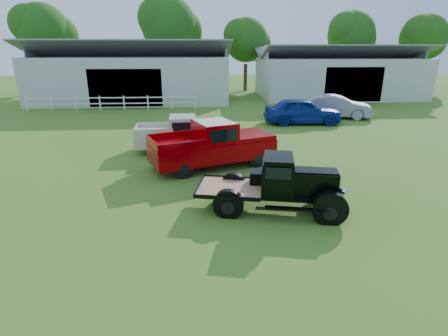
{
  "coord_description": "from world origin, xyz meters",
  "views": [
    {
      "loc": [
        -0.59,
        -10.27,
        5.03
      ],
      "look_at": [
        0.2,
        1.2,
        1.05
      ],
      "focal_mm": 28.0,
      "sensor_mm": 36.0,
      "label": 1
    }
  ],
  "objects_px": {
    "vintage_flatbed": "(274,183)",
    "misc_car_grey": "(336,107)",
    "misc_car_blue": "(302,111)",
    "red_pickup": "(212,144)",
    "white_pickup": "(181,134)"
  },
  "relations": [
    {
      "from": "misc_car_blue",
      "to": "red_pickup",
      "type": "bearing_deg",
      "value": 146.45
    },
    {
      "from": "vintage_flatbed",
      "to": "misc_car_grey",
      "type": "relative_size",
      "value": 0.92
    },
    {
      "from": "white_pickup",
      "to": "misc_car_grey",
      "type": "xyz_separation_m",
      "value": [
        11.19,
        8.13,
        -0.04
      ]
    },
    {
      "from": "vintage_flatbed",
      "to": "misc_car_blue",
      "type": "xyz_separation_m",
      "value": [
        4.73,
        13.36,
        -0.03
      ]
    },
    {
      "from": "vintage_flatbed",
      "to": "red_pickup",
      "type": "xyz_separation_m",
      "value": [
        -1.81,
        4.56,
        0.1
      ]
    },
    {
      "from": "vintage_flatbed",
      "to": "white_pickup",
      "type": "distance_m",
      "value": 7.9
    },
    {
      "from": "white_pickup",
      "to": "misc_car_blue",
      "type": "relative_size",
      "value": 0.91
    },
    {
      "from": "vintage_flatbed",
      "to": "misc_car_grey",
      "type": "distance_m",
      "value": 17.23
    },
    {
      "from": "misc_car_blue",
      "to": "white_pickup",
      "type": "bearing_deg",
      "value": 130.67
    },
    {
      "from": "vintage_flatbed",
      "to": "red_pickup",
      "type": "height_order",
      "value": "red_pickup"
    },
    {
      "from": "white_pickup",
      "to": "misc_car_blue",
      "type": "distance_m",
      "value": 10.12
    },
    {
      "from": "red_pickup",
      "to": "misc_car_blue",
      "type": "bearing_deg",
      "value": 32.55
    },
    {
      "from": "misc_car_blue",
      "to": "misc_car_grey",
      "type": "xyz_separation_m",
      "value": [
        3.17,
        1.96,
        -0.06
      ]
    },
    {
      "from": "vintage_flatbed",
      "to": "misc_car_grey",
      "type": "height_order",
      "value": "vintage_flatbed"
    },
    {
      "from": "red_pickup",
      "to": "misc_car_blue",
      "type": "relative_size",
      "value": 1.07
    }
  ]
}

